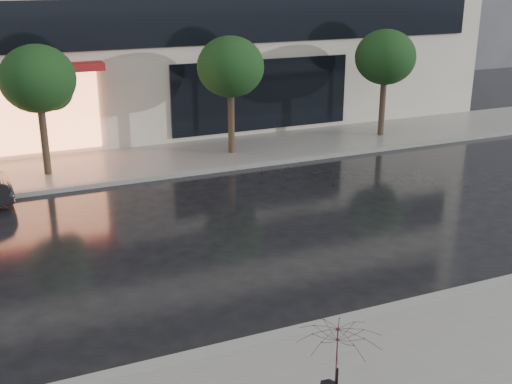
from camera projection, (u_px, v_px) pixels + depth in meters
ground at (279, 308)px, 12.01m from camera, size 120.00×120.00×0.00m
sidewalk_far at (143, 162)px, 20.86m from camera, size 60.00×3.50×0.12m
curb_near at (304, 331)px, 11.12m from camera, size 60.00×0.25×0.14m
curb_far at (158, 177)px, 19.34m from camera, size 60.00×0.25×0.14m
tree_mid_west at (40, 81)px, 18.61m from camera, size 2.20×2.20×3.99m
tree_mid_east at (232, 69)px, 20.88m from camera, size 2.20×2.20×3.99m
tree_far_east at (386, 59)px, 23.16m from camera, size 2.20×2.20×3.99m
pedestrian_with_umbrella at (336, 383)px, 7.17m from camera, size 1.09×1.10×2.24m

